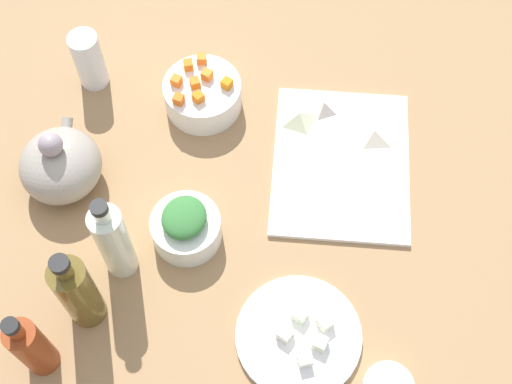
# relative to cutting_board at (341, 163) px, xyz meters

# --- Properties ---
(tabletop) EXTENTS (1.90, 1.90, 0.03)m
(tabletop) POSITION_rel_cutting_board_xyz_m (-0.10, 0.15, -0.02)
(tabletop) COLOR #9A754C
(tabletop) RESTS_ON ground
(cutting_board) EXTENTS (0.32, 0.25, 0.01)m
(cutting_board) POSITION_rel_cutting_board_xyz_m (0.00, 0.00, 0.00)
(cutting_board) COLOR white
(cutting_board) RESTS_ON tabletop
(plate_tofu) EXTENTS (0.21, 0.21, 0.01)m
(plate_tofu) POSITION_rel_cutting_board_xyz_m (-0.34, 0.06, 0.00)
(plate_tofu) COLOR white
(plate_tofu) RESTS_ON tabletop
(bowl_greens) EXTENTS (0.12, 0.12, 0.06)m
(bowl_greens) POSITION_rel_cutting_board_xyz_m (-0.17, 0.27, 0.02)
(bowl_greens) COLOR white
(bowl_greens) RESTS_ON tabletop
(bowl_carrots) EXTENTS (0.15, 0.15, 0.06)m
(bowl_carrots) POSITION_rel_cutting_board_xyz_m (0.12, 0.27, 0.03)
(bowl_carrots) COLOR white
(bowl_carrots) RESTS_ON tabletop
(teapot) EXTENTS (0.17, 0.15, 0.15)m
(teapot) POSITION_rel_cutting_board_xyz_m (-0.07, 0.51, 0.05)
(teapot) COLOR #9C9486
(teapot) RESTS_ON tabletop
(bottle_0) EXTENTS (0.05, 0.05, 0.19)m
(bottle_0) POSITION_rel_cutting_board_xyz_m (-0.41, 0.47, 0.07)
(bottle_0) COLOR #8C3715
(bottle_0) RESTS_ON tabletop
(bottle_1) EXTENTS (0.06, 0.06, 0.21)m
(bottle_1) POSITION_rel_cutting_board_xyz_m (-0.32, 0.42, 0.09)
(bottle_1) COLOR brown
(bottle_1) RESTS_ON tabletop
(bottle_2) EXTENTS (0.06, 0.06, 0.22)m
(bottle_2) POSITION_rel_cutting_board_xyz_m (-0.23, 0.38, 0.09)
(bottle_2) COLOR silver
(bottle_2) RESTS_ON tabletop
(drinking_glass_0) EXTENTS (0.06, 0.06, 0.13)m
(drinking_glass_0) POSITION_rel_cutting_board_xyz_m (0.16, 0.50, 0.06)
(drinking_glass_0) COLOR white
(drinking_glass_0) RESTS_ON tabletop
(carrot_cube_0) EXTENTS (0.02, 0.02, 0.02)m
(carrot_cube_0) POSITION_rel_cutting_board_xyz_m (0.12, 0.23, 0.07)
(carrot_cube_0) COLOR orange
(carrot_cube_0) RESTS_ON bowl_carrots
(carrot_cube_1) EXTENTS (0.02, 0.02, 0.02)m
(carrot_cube_1) POSITION_rel_cutting_board_xyz_m (0.16, 0.30, 0.07)
(carrot_cube_1) COLOR orange
(carrot_cube_1) RESTS_ON bowl_carrots
(carrot_cube_2) EXTENTS (0.02, 0.02, 0.02)m
(carrot_cube_2) POSITION_rel_cutting_board_xyz_m (0.07, 0.31, 0.07)
(carrot_cube_2) COLOR orange
(carrot_cube_2) RESTS_ON bowl_carrots
(carrot_cube_3) EXTENTS (0.03, 0.03, 0.02)m
(carrot_cube_3) POSITION_rel_cutting_board_xyz_m (0.08, 0.28, 0.07)
(carrot_cube_3) COLOR orange
(carrot_cube_3) RESTS_ON bowl_carrots
(carrot_cube_4) EXTENTS (0.02, 0.02, 0.02)m
(carrot_cube_4) POSITION_rel_cutting_board_xyz_m (0.13, 0.26, 0.07)
(carrot_cube_4) COLOR orange
(carrot_cube_4) RESTS_ON bowl_carrots
(carrot_cube_5) EXTENTS (0.02, 0.02, 0.02)m
(carrot_cube_5) POSITION_rel_cutting_board_xyz_m (0.17, 0.28, 0.07)
(carrot_cube_5) COLOR orange
(carrot_cube_5) RESTS_ON bowl_carrots
(carrot_cube_6) EXTENTS (0.02, 0.02, 0.02)m
(carrot_cube_6) POSITION_rel_cutting_board_xyz_m (0.12, 0.32, 0.07)
(carrot_cube_6) COLOR orange
(carrot_cube_6) RESTS_ON bowl_carrots
(carrot_cube_7) EXTENTS (0.02, 0.02, 0.02)m
(carrot_cube_7) POSITION_rel_cutting_board_xyz_m (0.11, 0.29, 0.07)
(carrot_cube_7) COLOR orange
(carrot_cube_7) RESTS_ON bowl_carrots
(chopped_greens_mound) EXTENTS (0.10, 0.09, 0.03)m
(chopped_greens_mound) POSITION_rel_cutting_board_xyz_m (-0.17, 0.27, 0.07)
(chopped_greens_mound) COLOR #367637
(chopped_greens_mound) RESTS_ON bowl_greens
(tofu_cube_0) EXTENTS (0.03, 0.03, 0.02)m
(tofu_cube_0) POSITION_rel_cutting_board_xyz_m (-0.34, 0.09, 0.02)
(tofu_cube_0) COLOR #EDE9CA
(tofu_cube_0) RESTS_ON plate_tofu
(tofu_cube_1) EXTENTS (0.03, 0.03, 0.02)m
(tofu_cube_1) POSITION_rel_cutting_board_xyz_m (-0.35, 0.03, 0.02)
(tofu_cube_1) COLOR #ECF6CE
(tofu_cube_1) RESTS_ON plate_tofu
(tofu_cube_2) EXTENTS (0.03, 0.03, 0.02)m
(tofu_cube_2) POSITION_rel_cutting_board_xyz_m (-0.31, 0.06, 0.02)
(tofu_cube_2) COLOR #E3F3CC
(tofu_cube_2) RESTS_ON plate_tofu
(tofu_cube_3) EXTENTS (0.03, 0.03, 0.02)m
(tofu_cube_3) POSITION_rel_cutting_board_xyz_m (-0.38, 0.05, 0.02)
(tofu_cube_3) COLOR silver
(tofu_cube_3) RESTS_ON plate_tofu
(tofu_cube_4) EXTENTS (0.03, 0.03, 0.02)m
(tofu_cube_4) POSITION_rel_cutting_board_xyz_m (-0.32, 0.02, 0.02)
(tofu_cube_4) COLOR white
(tofu_cube_4) RESTS_ON plate_tofu
(dumpling_0) EXTENTS (0.07, 0.08, 0.02)m
(dumpling_0) POSITION_rel_cutting_board_xyz_m (0.06, -0.06, 0.02)
(dumpling_0) COLOR beige
(dumpling_0) RESTS_ON cutting_board
(dumpling_1) EXTENTS (0.05, 0.05, 0.02)m
(dumpling_1) POSITION_rel_cutting_board_xyz_m (0.12, 0.04, 0.02)
(dumpling_1) COLOR beige
(dumpling_1) RESTS_ON cutting_board
(dumpling_2) EXTENTS (0.07, 0.07, 0.03)m
(dumpling_2) POSITION_rel_cutting_board_xyz_m (0.09, 0.08, 0.02)
(dumpling_2) COLOR beige
(dumpling_2) RESTS_ON cutting_board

